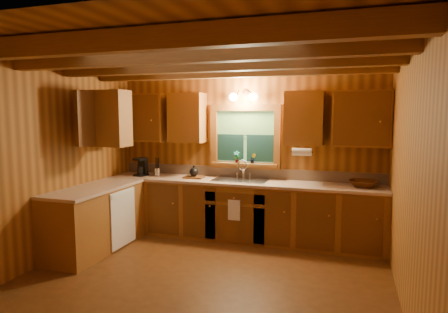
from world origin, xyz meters
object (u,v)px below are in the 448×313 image
sink (240,183)px  cutting_board (194,177)px  coffee_maker (142,167)px  wicker_basket (363,184)px

sink → cutting_board: sink is taller
coffee_maker → wicker_basket: coffee_maker is taller
cutting_board → coffee_maker: bearing=179.2°
coffee_maker → wicker_basket: bearing=15.5°
sink → wicker_basket: sink is taller
coffee_maker → cutting_board: (0.90, 0.03, -0.13)m
coffee_maker → wicker_basket: 3.42m
cutting_board → wicker_basket: 2.51m
sink → wicker_basket: bearing=0.5°
sink → coffee_maker: (-1.66, -0.05, 0.19)m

